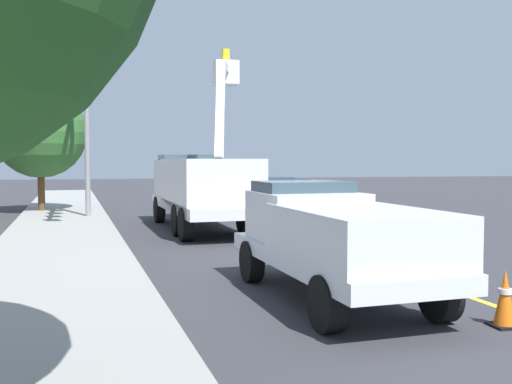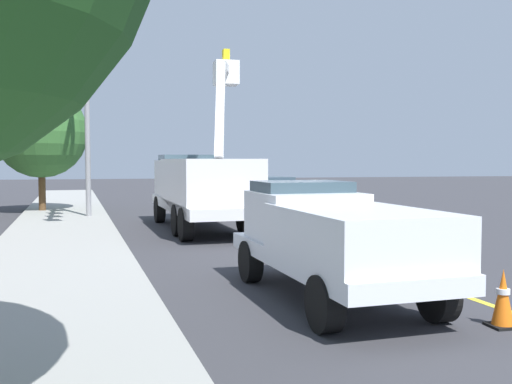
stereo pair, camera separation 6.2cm
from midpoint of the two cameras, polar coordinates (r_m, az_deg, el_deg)
name	(u,v)px [view 1 (the left image)]	position (r m, az deg, el deg)	size (l,w,h in m)	color
ground	(290,235)	(19.41, 3.21, -4.22)	(120.00, 120.00, 0.00)	#38383D
sidewalk_far_side	(60,243)	(18.16, -18.64, -4.70)	(60.00, 3.60, 0.12)	#9E9E99
lane_centre_stripe	(290,235)	(19.40, 3.21, -4.21)	(50.00, 0.16, 0.01)	yellow
utility_bucket_truck	(202,184)	(21.03, -5.38, 0.74)	(8.37, 3.19, 6.72)	white
service_pickup_truck	(334,237)	(10.49, 7.41, -4.37)	(5.75, 2.54, 2.06)	white
passing_minivan	(267,191)	(28.31, 0.99, 0.08)	(4.93, 2.27, 1.69)	navy
traffic_cone_leading	(505,298)	(9.57, 22.91, -9.52)	(0.40, 0.40, 0.87)	black
traffic_cone_mid_front	(335,245)	(14.68, 7.61, -5.14)	(0.40, 0.40, 0.77)	black
traffic_cone_mid_rear	(262,221)	(20.25, 0.50, -2.87)	(0.40, 0.40, 0.74)	black
traffic_cone_trailing	(219,208)	(25.61, -3.65, -1.54)	(0.40, 0.40, 0.81)	black
traffic_signal_mast	(88,68)	(23.57, -16.12, 11.53)	(7.00, 0.93, 8.62)	gray
street_tree_right	(40,133)	(29.21, -20.34, 5.44)	(4.24, 4.24, 5.88)	brown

